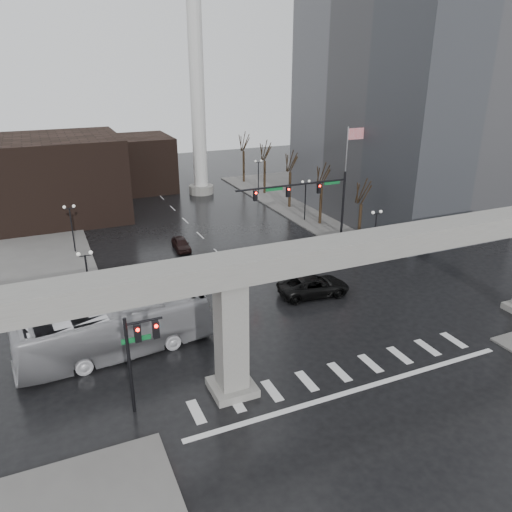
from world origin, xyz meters
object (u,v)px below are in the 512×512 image
(signal_mast_arm, at_px, (312,196))
(pickup_truck, at_px, (314,286))
(city_bus, at_px, (116,331))
(far_car, at_px, (181,244))

(signal_mast_arm, xyz_separation_m, pickup_truck, (-4.92, -9.37, -4.98))
(city_bus, bearing_deg, far_car, -33.93)
(pickup_truck, bearing_deg, city_bus, 104.95)
(signal_mast_arm, xyz_separation_m, far_car, (-12.21, 5.62, -5.19))
(pickup_truck, height_order, far_car, pickup_truck)
(pickup_truck, distance_m, city_bus, 16.91)
(signal_mast_arm, bearing_deg, city_bus, -151.13)
(city_bus, distance_m, far_car, 19.93)
(city_bus, bearing_deg, pickup_truck, -87.07)
(pickup_truck, relative_size, city_bus, 0.47)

